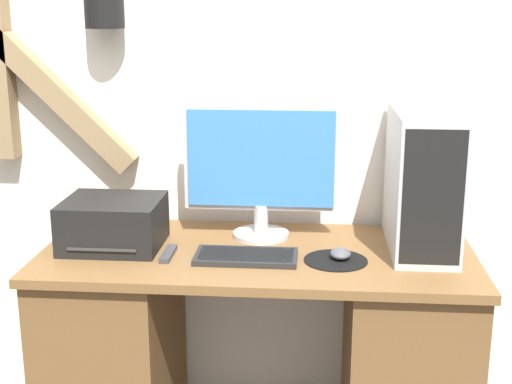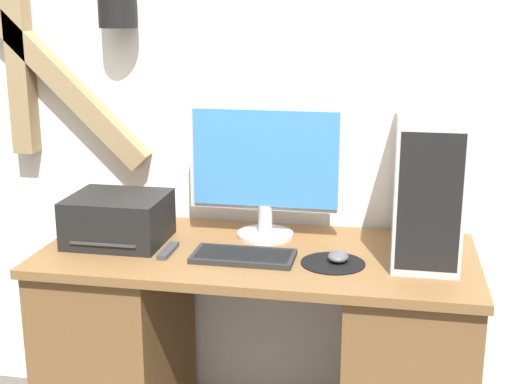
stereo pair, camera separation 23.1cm
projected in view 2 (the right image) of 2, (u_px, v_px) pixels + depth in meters
The scene contains 9 objects.
wall_back at pixel (275, 63), 2.57m from camera, with size 6.40×0.19×2.79m.
desk at pixel (257, 354), 2.46m from camera, with size 1.43×0.64×0.78m.
monitor at pixel (264, 165), 2.44m from camera, with size 0.53×0.20×0.47m.
keyboard at pixel (243, 256), 2.28m from camera, with size 0.33×0.16×0.02m.
mousepad at pixel (333, 263), 2.24m from camera, with size 0.20×0.20×0.00m.
mouse at pixel (338, 257), 2.25m from camera, with size 0.07×0.09×0.03m.
computer_tower at pixel (427, 185), 2.28m from camera, with size 0.20×0.46×0.46m.
printer at pixel (118, 219), 2.43m from camera, with size 0.32×0.29×0.16m.
remote_control at pixel (168, 251), 2.34m from camera, with size 0.03×0.15×0.02m.
Camera 2 is at (0.42, -1.88, 1.57)m, focal length 50.00 mm.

